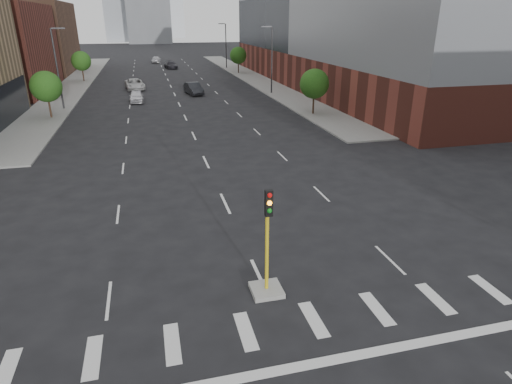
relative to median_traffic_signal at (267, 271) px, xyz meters
name	(u,v)px	position (x,y,z in m)	size (l,w,h in m)	color
sidewalk_left_far	(77,82)	(-15.00, 65.03, -0.90)	(5.00, 92.00, 0.15)	gray
sidewalk_right_far	(251,77)	(15.00, 65.03, -0.90)	(5.00, 92.00, 0.15)	gray
building_left_far_b	(15,38)	(-27.50, 83.03, 5.53)	(20.00, 24.00, 13.00)	brown
building_right_main	(364,11)	(29.50, 51.03, 10.03)	(24.00, 70.00, 22.00)	brown
median_traffic_signal	(267,271)	(0.00, 0.00, 0.00)	(1.20, 1.20, 4.40)	#999993
streetlight_right_a	(271,57)	(13.41, 46.03, 4.04)	(1.60, 0.22, 9.07)	#2D2D30
streetlight_right_b	(226,44)	(13.41, 81.03, 4.04)	(1.60, 0.22, 9.07)	#2D2D30
streetlight_left	(58,66)	(-13.41, 41.03, 4.04)	(1.60, 0.22, 9.07)	#2D2D30
tree_left_near	(46,87)	(-14.00, 36.03, 2.42)	(3.20, 3.20, 4.85)	#382619
tree_left_far	(81,61)	(-14.00, 66.03, 2.42)	(3.20, 3.20, 4.85)	#382619
tree_right_near	(314,84)	(14.00, 31.03, 2.42)	(3.20, 3.20, 4.85)	#382619
tree_right_far	(238,55)	(14.00, 71.03, 2.42)	(3.20, 3.20, 4.85)	#382619
car_near_left	(136,96)	(-5.17, 43.95, -0.25)	(1.72, 4.27, 1.46)	silver
car_mid_right	(193,89)	(2.65, 48.18, -0.16)	(1.73, 4.97, 1.64)	black
car_far_left	(135,84)	(-5.46, 54.89, -0.18)	(2.62, 5.68, 1.58)	#B5B5B5
car_deep_right	(171,65)	(1.74, 83.03, -0.22)	(2.12, 5.21, 1.51)	#232228
car_distant	(156,59)	(-0.85, 97.28, -0.17)	(1.91, 4.74, 1.62)	#B8B8BD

